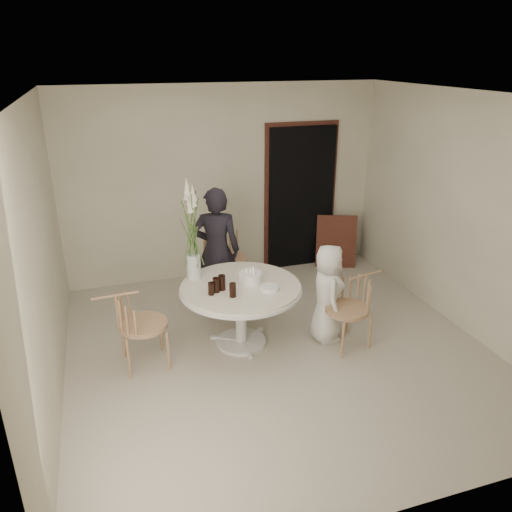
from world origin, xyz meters
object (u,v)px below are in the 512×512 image
object	(u,v)px
girl	(216,250)
flower_vase	(192,233)
birthday_cake	(250,278)
chair_left	(130,319)
table	(241,295)
boy	(327,293)
chair_far	(220,249)
chair_right	(356,300)

from	to	relation	value
girl	flower_vase	world-z (taller)	flower_vase
birthday_cake	flower_vase	xyz separation A→B (m)	(-0.56, 0.30, 0.48)
chair_left	table	bearing A→B (deg)	-89.72
girl	birthday_cake	bearing A→B (deg)	117.68
chair_left	birthday_cake	distance (m)	1.33
table	flower_vase	world-z (taller)	flower_vase
table	boy	world-z (taller)	boy
flower_vase	chair_left	bearing A→B (deg)	-151.32
flower_vase	birthday_cake	bearing A→B (deg)	-28.31
birthday_cake	table	bearing A→B (deg)	-168.39
girl	boy	world-z (taller)	girl
chair_far	chair_right	bearing A→B (deg)	-71.88
girl	boy	size ratio (longest dim) A/B	1.40
chair_right	birthday_cake	xyz separation A→B (m)	(-1.10, 0.39, 0.25)
table	chair_left	xyz separation A→B (m)	(-1.19, -0.08, -0.05)
chair_far	chair_right	size ratio (longest dim) A/B	1.18
chair_right	girl	distance (m)	1.80
girl	chair_left	bearing A→B (deg)	57.42
girl	flower_vase	bearing A→B (deg)	72.21
chair_far	birthday_cake	size ratio (longest dim) A/B	3.92
birthday_cake	flower_vase	distance (m)	0.80
girl	boy	bearing A→B (deg)	149.84
chair_far	flower_vase	xyz separation A→B (m)	(-0.54, -0.99, 0.64)
girl	chair_far	bearing A→B (deg)	-92.60
chair_right	boy	size ratio (longest dim) A/B	0.73
chair_right	chair_left	world-z (taller)	chair_left
chair_far	girl	world-z (taller)	girl
girl	flower_vase	size ratio (longest dim) A/B	1.40
table	girl	size ratio (longest dim) A/B	0.83
table	chair_left	world-z (taller)	chair_left
birthday_cake	flower_vase	size ratio (longest dim) A/B	0.22
table	birthday_cake	xyz separation A→B (m)	(0.12, 0.02, 0.17)
chair_far	birthday_cake	xyz separation A→B (m)	(0.02, -1.30, 0.15)
birthday_cake	chair_right	bearing A→B (deg)	-19.48
chair_right	flower_vase	world-z (taller)	flower_vase
chair_right	girl	world-z (taller)	girl
birthday_cake	girl	bearing A→B (deg)	100.91
birthday_cake	flower_vase	bearing A→B (deg)	151.69
chair_left	chair_far	bearing A→B (deg)	-46.24
boy	flower_vase	bearing A→B (deg)	80.08
girl	boy	distance (m)	1.49
birthday_cake	chair_far	bearing A→B (deg)	90.85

